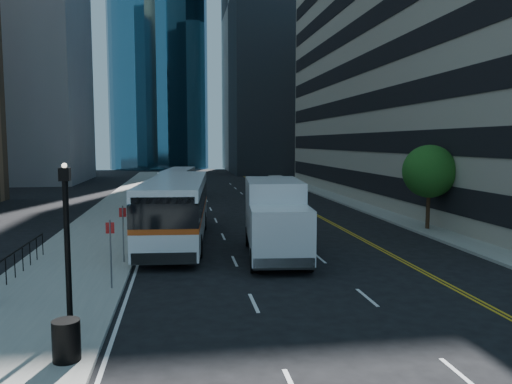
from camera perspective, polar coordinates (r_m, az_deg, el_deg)
ground at (r=21.69m, az=7.46°, el=-8.75°), size 160.00×160.00×0.00m
sidewalk_west at (r=45.71m, az=-14.39°, el=-1.16°), size 5.00×90.00×0.15m
sidewalk_east at (r=47.85m, az=9.53°, el=-0.75°), size 2.00×90.00×0.15m
office_tower_north at (r=98.34m, az=6.06°, el=20.17°), size 30.00×28.00×60.00m
midrise_west at (r=76.44m, az=-26.21°, el=14.25°), size 18.00×18.00×35.00m
street_tree at (r=31.90m, az=19.19°, el=2.23°), size 3.20×3.20×5.10m
lamp_post at (r=14.75m, az=-20.78°, el=-5.12°), size 0.28×0.28×4.56m
bus_front at (r=27.39m, az=-9.04°, el=-1.74°), size 3.92×13.55×3.45m
bus_rear at (r=49.61m, az=-8.86°, el=1.14°), size 3.64×10.91×2.76m
box_truck at (r=23.51m, az=2.22°, el=-2.89°), size 3.27×7.68×3.57m
trash_can at (r=13.33m, az=-20.85°, el=-15.57°), size 0.79×0.79×1.00m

